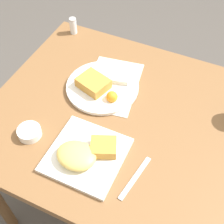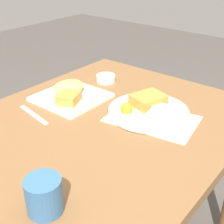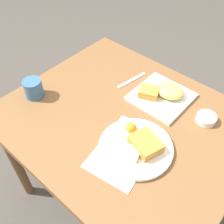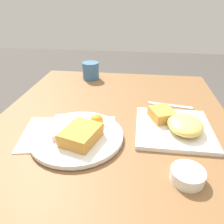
{
  "view_description": "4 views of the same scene",
  "coord_description": "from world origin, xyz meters",
  "px_view_note": "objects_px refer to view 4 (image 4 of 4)",
  "views": [
    {
      "loc": [
        0.26,
        -0.67,
        1.61
      ],
      "look_at": [
        -0.04,
        -0.02,
        0.74
      ],
      "focal_mm": 50.0,
      "sensor_mm": 36.0,
      "label": 1
    },
    {
      "loc": [
        0.71,
        0.61,
        1.24
      ],
      "look_at": [
        -0.02,
        0.02,
        0.74
      ],
      "focal_mm": 50.0,
      "sensor_mm": 36.0,
      "label": 2
    },
    {
      "loc": [
        -0.45,
        0.59,
        1.54
      ],
      "look_at": [
        0.04,
        0.04,
        0.75
      ],
      "focal_mm": 42.0,
      "sensor_mm": 36.0,
      "label": 3
    },
    {
      "loc": [
        -0.67,
        -0.08,
        1.11
      ],
      "look_at": [
        -0.02,
        -0.0,
        0.75
      ],
      "focal_mm": 35.0,
      "sensor_mm": 36.0,
      "label": 4
    }
  ],
  "objects_px": {
    "sauce_ramekin": "(188,175)",
    "butter_knife": "(170,105)",
    "plate_oval_far": "(78,134)",
    "coffee_mug": "(91,71)",
    "plate_square_near": "(176,125)"
  },
  "relations": [
    {
      "from": "plate_oval_far",
      "to": "butter_knife",
      "type": "distance_m",
      "value": 0.41
    },
    {
      "from": "sauce_ramekin",
      "to": "butter_knife",
      "type": "bearing_deg",
      "value": -0.11
    },
    {
      "from": "plate_oval_far",
      "to": "coffee_mug",
      "type": "height_order",
      "value": "coffee_mug"
    },
    {
      "from": "plate_square_near",
      "to": "sauce_ramekin",
      "type": "distance_m",
      "value": 0.22
    },
    {
      "from": "plate_square_near",
      "to": "butter_knife",
      "type": "distance_m",
      "value": 0.18
    },
    {
      "from": "plate_oval_far",
      "to": "butter_knife",
      "type": "height_order",
      "value": "plate_oval_far"
    },
    {
      "from": "sauce_ramekin",
      "to": "butter_knife",
      "type": "height_order",
      "value": "sauce_ramekin"
    },
    {
      "from": "coffee_mug",
      "to": "sauce_ramekin",
      "type": "bearing_deg",
      "value": -150.3
    },
    {
      "from": "plate_square_near",
      "to": "plate_oval_far",
      "type": "height_order",
      "value": "plate_square_near"
    },
    {
      "from": "sauce_ramekin",
      "to": "coffee_mug",
      "type": "bearing_deg",
      "value": 29.7
    },
    {
      "from": "plate_square_near",
      "to": "sauce_ramekin",
      "type": "height_order",
      "value": "plate_square_near"
    },
    {
      "from": "plate_square_near",
      "to": "plate_oval_far",
      "type": "xyz_separation_m",
      "value": [
        -0.09,
        0.31,
        -0.0
      ]
    },
    {
      "from": "plate_square_near",
      "to": "sauce_ramekin",
      "type": "bearing_deg",
      "value": -179.99
    },
    {
      "from": "plate_square_near",
      "to": "butter_knife",
      "type": "relative_size",
      "value": 1.38
    },
    {
      "from": "sauce_ramekin",
      "to": "butter_knife",
      "type": "relative_size",
      "value": 0.47
    }
  ]
}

